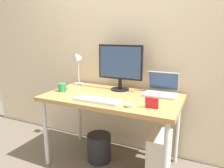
{
  "coord_description": "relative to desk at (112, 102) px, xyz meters",
  "views": [
    {
      "loc": [
        0.86,
        -1.85,
        1.36
      ],
      "look_at": [
        0.0,
        0.0,
        0.88
      ],
      "focal_mm": 33.97,
      "sensor_mm": 36.0,
      "label": 1
    }
  ],
  "objects": [
    {
      "name": "computer_tower",
      "position": [
        0.49,
        0.04,
        -0.48
      ],
      "size": [
        0.18,
        0.36,
        0.42
      ],
      "primitive_type": "cube",
      "color": "silver",
      "rests_on": "ground_plane"
    },
    {
      "name": "ground_plane",
      "position": [
        0.0,
        0.0,
        -0.69
      ],
      "size": [
        6.0,
        6.0,
        0.0
      ],
      "primitive_type": "plane",
      "color": "#665B51"
    },
    {
      "name": "wastebasket",
      "position": [
        -0.15,
        -0.01,
        -0.54
      ],
      "size": [
        0.26,
        0.26,
        0.3
      ],
      "primitive_type": "cylinder",
      "color": "#232328",
      "rests_on": "ground_plane"
    },
    {
      "name": "mouse",
      "position": [
        0.26,
        -0.23,
        0.08
      ],
      "size": [
        0.06,
        0.09,
        0.03
      ],
      "primitive_type": "ellipsoid",
      "color": "silver",
      "rests_on": "desk"
    },
    {
      "name": "back_wall",
      "position": [
        0.0,
        0.43,
        0.61
      ],
      "size": [
        4.4,
        0.04,
        2.6
      ],
      "primitive_type": "cube",
      "color": "beige",
      "rests_on": "ground_plane"
    },
    {
      "name": "photo_frame",
      "position": [
        0.46,
        -0.19,
        0.11
      ],
      "size": [
        0.11,
        0.02,
        0.09
      ],
      "primitive_type": "cube",
      "rotation": [
        0.09,
        0.0,
        0.0
      ],
      "color": "red",
      "rests_on": "desk"
    },
    {
      "name": "laptop",
      "position": [
        0.43,
        0.26,
        0.12
      ],
      "size": [
        0.32,
        0.28,
        0.22
      ],
      "color": "#B2B2B7",
      "rests_on": "desk"
    },
    {
      "name": "desk_lamp",
      "position": [
        -0.57,
        0.24,
        0.36
      ],
      "size": [
        0.11,
        0.16,
        0.41
      ],
      "color": "#B2B2B7",
      "rests_on": "desk"
    },
    {
      "name": "monitor",
      "position": [
        -0.01,
        0.24,
        0.34
      ],
      "size": [
        0.5,
        0.2,
        0.49
      ],
      "color": "black",
      "rests_on": "desk"
    },
    {
      "name": "keyboard",
      "position": [
        -0.04,
        -0.23,
        0.08
      ],
      "size": [
        0.44,
        0.14,
        0.02
      ],
      "primitive_type": "cube",
      "color": "silver",
      "rests_on": "desk"
    },
    {
      "name": "desk",
      "position": [
        0.0,
        0.0,
        0.0
      ],
      "size": [
        1.35,
        0.74,
        0.76
      ],
      "color": "#B7844C",
      "rests_on": "ground_plane"
    },
    {
      "name": "coffee_mug",
      "position": [
        -0.55,
        -0.08,
        0.11
      ],
      "size": [
        0.11,
        0.08,
        0.09
      ],
      "color": "#268C4C",
      "rests_on": "desk"
    }
  ]
}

